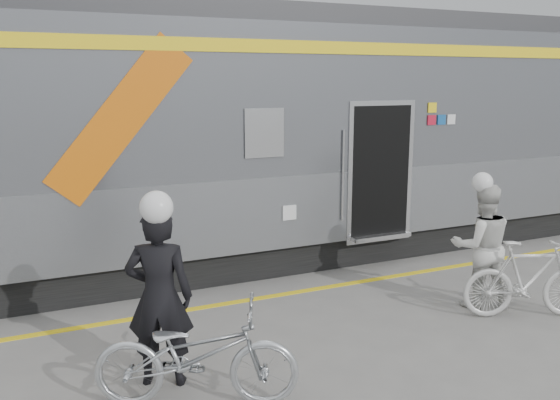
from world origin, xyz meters
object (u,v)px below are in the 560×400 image
bicycle_left (196,355)px  man (159,297)px  bicycle_right (529,279)px  woman (481,246)px

bicycle_left → man: bearing=43.8°
man → bicycle_left: (0.20, -0.55, -0.41)m
man → bicycle_right: bearing=-159.7°
bicycle_left → bicycle_right: size_ratio=1.13×
man → woman: (4.36, 0.27, -0.07)m
woman → bicycle_right: bearing=141.2°
bicycle_left → bicycle_right: bearing=-62.8°
woman → bicycle_right: 0.71m
man → bicycle_right: man is taller
man → bicycle_left: size_ratio=0.95×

